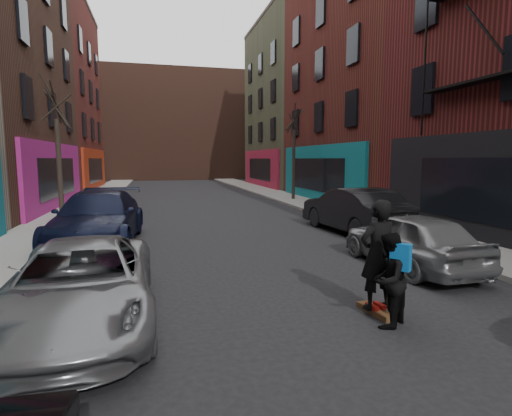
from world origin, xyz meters
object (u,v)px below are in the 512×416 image
tree_left_far (58,141)px  parked_right_far (411,240)px  parked_left_far (81,285)px  pedestrian (388,279)px  parked_right_end (353,210)px  tree_right_far (294,145)px  skateboarder (378,255)px  skateboard (376,311)px  parked_left_end (98,218)px

tree_left_far → parked_right_far: tree_left_far is taller
parked_right_far → parked_left_far: bearing=11.9°
parked_right_far → pedestrian: (-2.48, -2.94, 0.07)m
parked_left_far → parked_right_end: (8.15, 6.41, 0.15)m
tree_right_far → parked_left_far: 20.19m
parked_right_end → skateboarder: skateboarder is taller
pedestrian → skateboard: bearing=-136.9°
parked_left_end → skateboard: size_ratio=7.17×
pedestrian → parked_right_end: bearing=-150.3°
parked_right_far → pedestrian: bearing=48.5°
parked_left_far → parked_right_far: (7.23, 1.70, 0.03)m
parked_right_far → skateboard: 3.48m
tree_left_far → parked_left_end: 6.02m
parked_left_end → parked_left_far: bearing=-81.2°
tree_right_far → parked_right_end: 11.47m
parked_right_end → skateboard: size_ratio=6.23×
skateboarder → tree_left_far: bearing=-65.8°
parked_right_far → parked_left_end: bearing=-32.6°
parked_left_far → skateboarder: skateboarder is taller
parked_left_end → pedestrian: bearing=-51.5°
parked_right_far → skateboard: bearing=44.4°
parked_left_far → parked_right_far: bearing=11.1°
parked_left_far → parked_left_end: bearing=92.8°
parked_left_end → skateboarder: (5.39, -7.16, 0.21)m
parked_right_end → pedestrian: size_ratio=3.29×
parked_right_end → pedestrian: bearing=61.5°
tree_left_far → pedestrian: bearing=-59.8°
parked_left_far → parked_left_end: parked_left_end is taller
pedestrian → parked_left_far: bearing=-50.9°
tree_left_far → parked_left_far: bearing=-77.0°
parked_left_end → parked_right_far: parked_left_end is taller
parked_left_far → pedestrian: 4.91m
tree_right_far → parked_right_end: bearing=-98.2°
skateboard → pedestrian: 0.87m
parked_right_end → skateboarder: (-3.32, -7.16, 0.23)m
tree_right_far → parked_right_far: tree_right_far is taller
tree_left_far → tree_right_far: size_ratio=0.96×
skateboard → pedestrian: (-0.09, -0.49, 0.72)m
parked_right_far → parked_right_end: size_ratio=0.83×
parked_right_end → tree_left_far: bearing=-29.4°
skateboard → parked_right_far: bearing=38.3°
parked_right_far → parked_right_end: bearing=-102.5°
tree_left_far → pedestrian: size_ratio=4.29×
parked_right_end → pedestrian: (-3.41, -7.65, -0.05)m
tree_right_far → skateboarder: bearing=-105.1°
tree_right_far → pedestrian: bearing=-105.0°
tree_right_far → tree_left_far: bearing=-154.2°
parked_left_far → skateboarder: 4.91m
parked_right_far → skateboarder: 3.44m
skateboard → parked_left_far: bearing=163.8°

